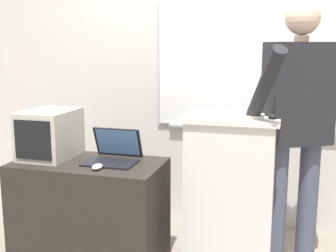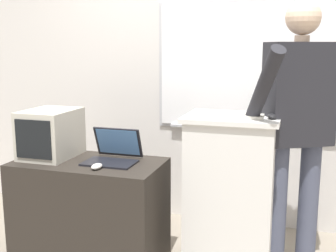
{
  "view_description": "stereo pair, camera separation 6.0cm",
  "coord_description": "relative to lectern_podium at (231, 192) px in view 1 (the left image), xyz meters",
  "views": [
    {
      "loc": [
        0.65,
        -2.12,
        1.47
      ],
      "look_at": [
        -0.12,
        0.54,
        0.95
      ],
      "focal_mm": 45.0,
      "sensor_mm": 36.0,
      "label": 1
    },
    {
      "loc": [
        0.7,
        -2.1,
        1.47
      ],
      "look_at": [
        -0.12,
        0.54,
        0.95
      ],
      "focal_mm": 45.0,
      "sensor_mm": 36.0,
      "label": 2
    }
  ],
  "objects": [
    {
      "name": "back_wall",
      "position": [
        -0.3,
        0.82,
        0.88
      ],
      "size": [
        6.4,
        0.17,
        2.82
      ],
      "color": "silver",
      "rests_on": "ground_plane"
    },
    {
      "name": "lectern_podium",
      "position": [
        0.0,
        0.0,
        0.0
      ],
      "size": [
        0.6,
        0.46,
        1.04
      ],
      "color": "silver",
      "rests_on": "ground_plane"
    },
    {
      "name": "side_desk",
      "position": [
        -0.93,
        -0.2,
        -0.16
      ],
      "size": [
        0.99,
        0.53,
        0.71
      ],
      "color": "#28231E",
      "rests_on": "ground_plane"
    },
    {
      "name": "person_presenter",
      "position": [
        0.4,
        0.11,
        0.5
      ],
      "size": [
        0.59,
        0.71,
        1.75
      ],
      "rotation": [
        0.0,
        0.0,
        0.5
      ],
      "color": "#474C60",
      "rests_on": "ground_plane"
    },
    {
      "name": "laptop",
      "position": [
        -0.77,
        -0.13,
        0.26
      ],
      "size": [
        0.34,
        0.3,
        0.22
      ],
      "color": "black",
      "rests_on": "side_desk"
    },
    {
      "name": "wireless_keyboard",
      "position": [
        -0.01,
        -0.06,
        0.53
      ],
      "size": [
        0.42,
        0.14,
        0.02
      ],
      "color": "beige",
      "rests_on": "lectern_podium"
    },
    {
      "name": "computer_mouse_by_laptop",
      "position": [
        -0.79,
        -0.35,
        0.21
      ],
      "size": [
        0.06,
        0.1,
        0.03
      ],
      "color": "silver",
      "rests_on": "side_desk"
    },
    {
      "name": "computer_mouse_by_keyboard",
      "position": [
        0.25,
        -0.05,
        0.53
      ],
      "size": [
        0.06,
        0.1,
        0.03
      ],
      "color": "black",
      "rests_on": "lectern_podium"
    },
    {
      "name": "crt_monitor",
      "position": [
        -1.23,
        -0.16,
        0.36
      ],
      "size": [
        0.32,
        0.41,
        0.33
      ],
      "color": "#BCB7A8",
      "rests_on": "side_desk"
    }
  ]
}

